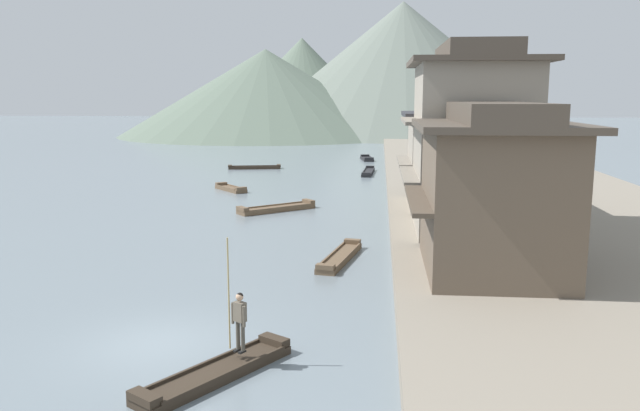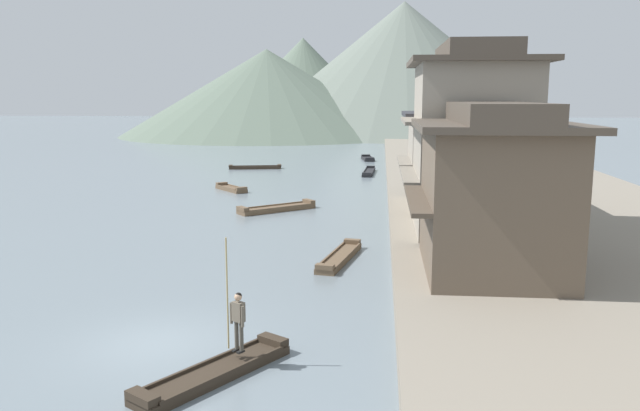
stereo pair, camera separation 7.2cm
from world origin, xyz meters
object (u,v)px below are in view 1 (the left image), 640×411
Objects in this scene: boat_moored_third at (277,208)px; boatman_person at (239,315)px; house_waterfront_tall at (460,155)px; boat_foreground_poled at (216,373)px; boat_moored_far at (340,257)px; house_waterfront_nearest at (494,190)px; house_waterfront_second at (471,140)px; boat_midriver_drifting at (255,167)px; boat_midriver_upstream at (367,159)px; boat_moored_second at (231,189)px; boat_moored_nearest at (368,172)px.

boatman_person is at bearing -83.17° from boat_moored_third.
house_waterfront_tall is at bearing -4.62° from boat_moored_third.
boat_foreground_poled and boat_moored_far have the same top height.
house_waterfront_nearest is 7.45m from house_waterfront_second.
house_waterfront_nearest is (10.46, -14.92, 3.51)m from boat_moored_third.
boat_midriver_drifting is (-8.13, 45.97, -0.01)m from boat_foreground_poled.
house_waterfront_second reaches higher than boat_moored_third.
house_waterfront_second is at bearing 62.28° from boat_foreground_poled.
boat_moored_far is 35.65m from boat_midriver_drifting.
house_waterfront_tall reaches higher than boat_midriver_upstream.
boat_moored_second is 0.47× the size of house_waterfront_tall.
boat_moored_third reaches higher than boat_midriver_upstream.
boat_midriver_upstream is at bearing 81.29° from boat_moored_third.
house_waterfront_second reaches higher than boat_moored_far.
house_waterfront_tall reaches higher than boatman_person.
house_waterfront_second is at bearing 62.47° from boatman_person.
boat_foreground_poled is 0.64× the size of house_waterfront_tall.
boat_moored_third is 0.52× the size of house_waterfront_second.
boat_midriver_upstream is at bearing 67.87° from boat_moored_second.
boat_midriver_upstream is at bearing 96.75° from house_waterfront_nearest.
boatman_person is at bearing -92.28° from boat_midriver_upstream.
boatman_person is 11.41m from boat_moored_far.
boat_foreground_poled is at bearing -84.47° from boat_moored_third.
boatman_person is (0.45, 0.73, 1.29)m from boat_foreground_poled.
house_waterfront_second is at bearing -35.51° from boat_moored_third.
boat_foreground_poled is at bearing -101.32° from boat_moored_far.
boat_moored_third is 18.55m from house_waterfront_nearest.
boat_moored_far is 0.98× the size of boat_midriver_drifting.
house_waterfront_tall reaches higher than boat_foreground_poled.
boat_moored_nearest is 20.34m from boat_moored_third.
house_waterfront_second reaches higher than boat_foreground_poled.
boat_moored_far is 0.68× the size of house_waterfront_nearest.
boat_foreground_poled is 12.14m from boat_moored_far.
boat_midriver_upstream is at bearing 100.38° from house_waterfront_tall.
house_waterfront_tall reaches higher than boat_moored_far.
boat_foreground_poled is 0.60× the size of house_waterfront_nearest.
house_waterfront_tall reaches higher than boat_midriver_drifting.
house_waterfront_nearest is (5.56, -46.93, 3.51)m from boat_midriver_upstream.
house_waterfront_nearest is (15.27, -23.04, 3.51)m from boat_moored_second.
boatman_person is at bearing -79.26° from boat_midriver_drifting.
house_waterfront_nearest is 0.85× the size of house_waterfront_second.
boat_midriver_drifting is (-8.58, 45.23, -1.30)m from boatman_person.
boat_moored_second is 0.44× the size of house_waterfront_nearest.
boatman_person is 17.45m from house_waterfront_second.
boat_foreground_poled is 43.21m from boat_moored_nearest.
boatman_person is at bearing -99.82° from boat_moored_far.
boat_moored_nearest is at bearing 86.55° from boatman_person.
boatman_person is 0.52× the size of boat_moored_nearest.
boat_moored_nearest is 1.14× the size of boat_moored_far.
boat_midriver_drifting is (-11.13, 2.86, -0.01)m from boat_moored_nearest.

